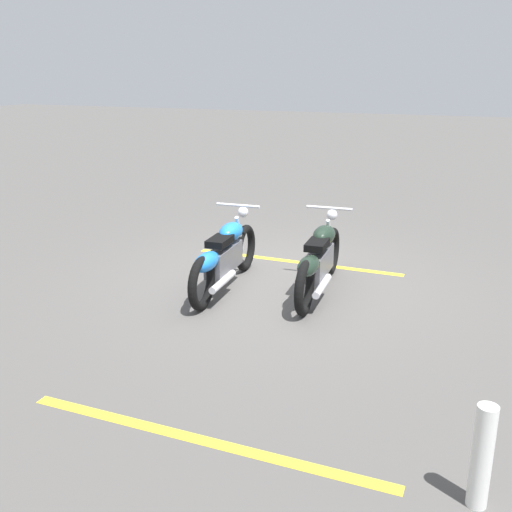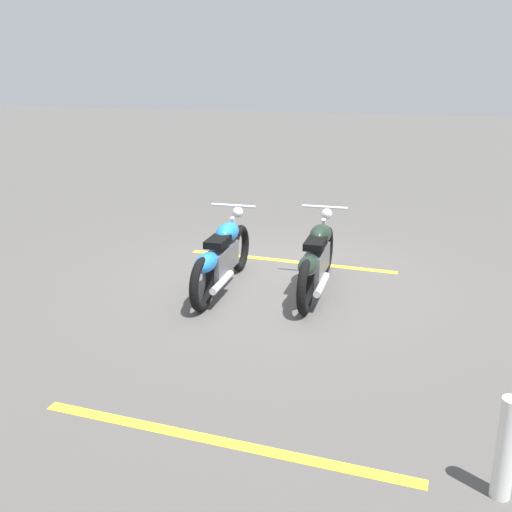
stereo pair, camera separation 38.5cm
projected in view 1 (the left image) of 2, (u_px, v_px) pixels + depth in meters
ground_plane at (280, 281)px, 8.36m from camera, size 60.00×60.00×0.00m
motorcycle_bright_foreground at (224, 256)px, 7.91m from camera, size 2.23×0.62×1.04m
motorcycle_dark_foreground at (319, 260)px, 7.76m from camera, size 2.23×0.62×1.04m
bollard_post at (482, 457)px, 4.00m from camera, size 0.14×0.14×0.76m
parking_stripe_near at (297, 262)px, 9.15m from camera, size 0.24×3.20×0.01m
parking_stripe_mid at (200, 440)px, 4.82m from camera, size 0.24×3.20×0.01m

